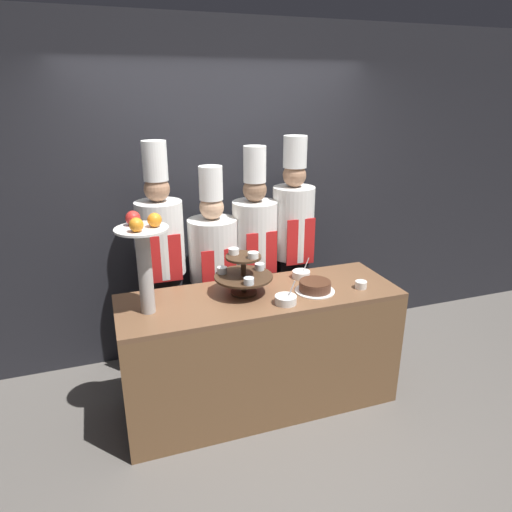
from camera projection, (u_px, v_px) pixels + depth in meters
The scene contains 13 objects.
ground_plane at pixel (276, 430), 3.21m from camera, with size 14.00×14.00×0.00m, color #5B5651.
wall_back at pixel (222, 196), 3.91m from camera, with size 10.00×0.06×2.80m.
buffet_counter at pixel (260, 350), 3.35m from camera, with size 1.98×0.66×0.91m.
tiered_stand at pixel (244, 272), 3.16m from camera, with size 0.41×0.41×0.32m.
fruit_pedestal at pixel (143, 252), 2.80m from camera, with size 0.33×0.33×0.65m.
cake_round at pixel (315, 287), 3.23m from camera, with size 0.28×0.28×0.08m.
cup_white at pixel (361, 285), 3.28m from camera, with size 0.08×0.08×0.05m.
serving_bowl_near at pixel (286, 300), 3.05m from camera, with size 0.15×0.15×0.16m.
serving_bowl_far at pixel (301, 274), 3.47m from camera, with size 0.14×0.14×0.15m.
chef_left at pixel (162, 257), 3.51m from camera, with size 0.35×0.35×1.92m.
chef_center_left at pixel (214, 266), 3.68m from camera, with size 0.39×0.39×1.72m.
chef_center_right at pixel (255, 251), 3.76m from camera, with size 0.36×0.36×1.85m.
chef_right at pixel (293, 239), 3.84m from camera, with size 0.35×0.35×1.92m.
Camera 1 is at (-0.98, -2.41, 2.25)m, focal length 32.00 mm.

